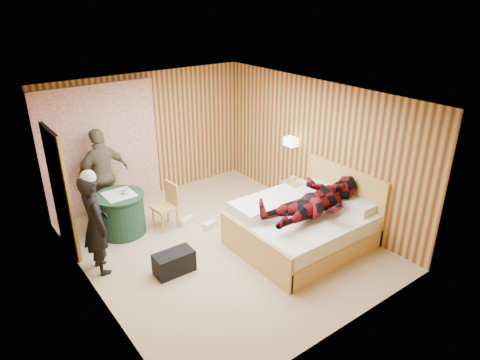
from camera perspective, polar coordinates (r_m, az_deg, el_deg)
floor at (r=7.25m, az=-2.50°, el=-8.57°), size 4.20×5.00×0.01m
ceiling at (r=6.27m, az=-2.92°, el=11.09°), size 4.20×5.00×0.01m
wall_back at (r=8.72m, az=-12.05°, el=5.77°), size 4.20×0.02×2.50m
wall_left at (r=5.87m, az=-19.93°, el=-4.37°), size 0.02×5.00×2.50m
wall_right at (r=7.94m, az=9.96°, el=4.14°), size 0.02×5.00×2.50m
curtain at (r=8.33m, az=-18.01°, el=3.88°), size 2.20×0.08×2.40m
doorway at (r=7.21m, az=-22.87°, el=-1.49°), size 0.06×0.90×2.05m
wall_lamp at (r=8.10m, az=6.82°, el=5.11°), size 0.26×0.24×0.16m
bed at (r=7.18m, az=8.45°, el=-6.04°), size 2.13×1.68×1.15m
nightstand at (r=8.28m, az=7.56°, el=-2.11°), size 0.42×0.57×0.55m
round_table at (r=7.66m, az=-15.54°, el=-4.33°), size 0.84×0.84×0.75m
chair_far at (r=8.17m, az=-17.23°, el=-1.44°), size 0.55×0.55×0.93m
chair_near at (r=7.64m, az=-9.62°, el=-2.93°), size 0.41×0.41×0.83m
duffel_bag at (r=6.59m, az=-8.78°, el=-10.81°), size 0.60×0.33×0.34m
sneaker_left at (r=7.85m, az=-7.12°, el=-5.45°), size 0.31×0.19×0.13m
sneaker_right at (r=7.69m, az=-4.03°, el=-5.99°), size 0.30×0.18×0.12m
woman_standing at (r=6.59m, az=-18.72°, el=-5.66°), size 0.37×0.57×1.55m
man_at_table at (r=8.07m, az=-17.82°, el=0.68°), size 1.06×0.57×1.72m
man_on_bed at (r=6.75m, az=10.34°, el=-1.76°), size 0.86×0.67×1.77m
book_lower at (r=8.13m, az=7.91°, el=-0.48°), size 0.23×0.26×0.02m
book_upper at (r=8.12m, az=7.91°, el=-0.35°), size 0.18×0.23×0.02m
cup_nightstand at (r=8.23m, az=7.05°, el=0.17°), size 0.11×0.11×0.09m
cup_table at (r=7.47m, az=-15.04°, el=-1.44°), size 0.16×0.16×0.10m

